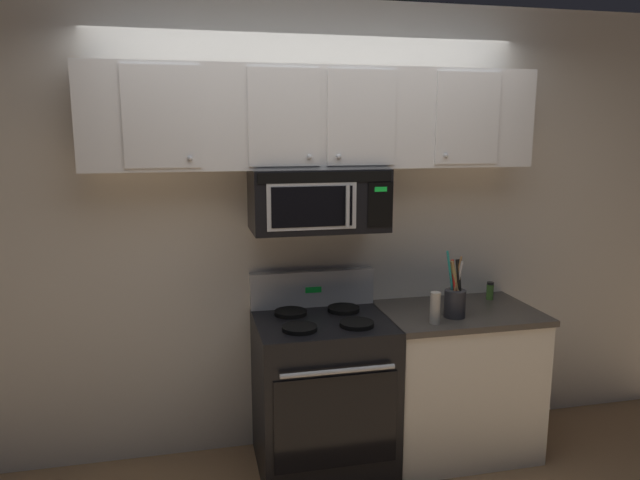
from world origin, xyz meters
name	(u,v)px	position (x,y,z in m)	size (l,w,h in m)	color
back_wall	(309,231)	(0.00, 0.79, 1.35)	(5.20, 0.10, 2.70)	silver
stove_range	(323,391)	(0.00, 0.42, 0.47)	(0.76, 0.69, 1.12)	black
over_range_microwave	(318,199)	(0.00, 0.54, 1.58)	(0.76, 0.43, 0.35)	black
upper_cabinets	(317,118)	(0.00, 0.57, 2.02)	(2.50, 0.36, 0.55)	silver
counter_segment	(455,380)	(0.84, 0.43, 0.45)	(0.93, 0.65, 0.90)	white
utensil_crock_charcoal	(455,299)	(0.75, 0.31, 1.00)	(0.13, 0.12, 0.39)	#2D2D33
salt_shaker	(451,300)	(0.80, 0.46, 0.96)	(0.04, 0.04, 0.12)	white
pepper_mill	(435,308)	(0.60, 0.23, 0.99)	(0.06, 0.06, 0.18)	#B7B2A8
spice_jar	(490,291)	(1.13, 0.59, 0.96)	(0.05, 0.05, 0.11)	#4C7F33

